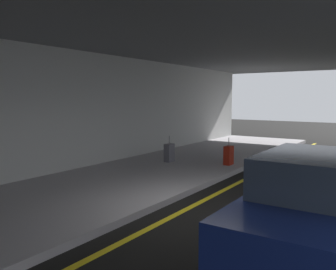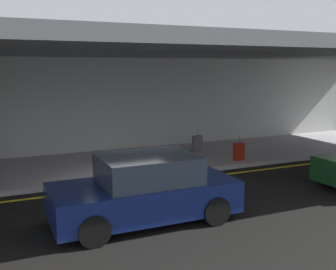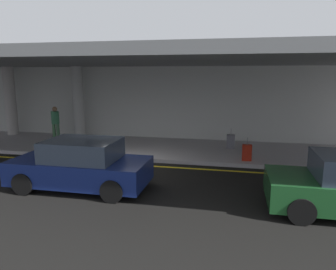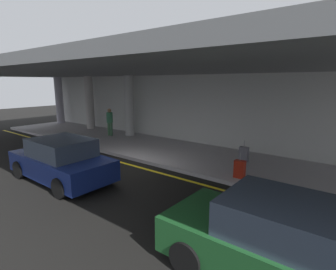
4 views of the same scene
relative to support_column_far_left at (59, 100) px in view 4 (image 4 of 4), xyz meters
name	(u,v)px [view 4 (image 4 of 4)]	position (x,y,z in m)	size (l,w,h in m)	color
ground_plane	(120,168)	(12.00, -4.42, -1.97)	(60.00, 60.00, 0.00)	black
sidewalk	(167,150)	(12.00, -1.32, -1.90)	(26.00, 4.20, 0.15)	#A7A2A6
lane_stripe_yellow	(129,164)	(12.00, -3.90, -1.97)	(26.00, 0.14, 0.01)	yellow
support_column_far_left	(59,100)	(0.00, 0.00, 0.00)	(0.58, 0.58, 3.65)	#A49EAD
support_column_left_mid	(90,103)	(4.00, 0.00, 0.00)	(0.58, 0.58, 3.65)	#ADA7A4
support_column_center	(129,106)	(8.00, 0.00, 0.00)	(0.58, 0.58, 3.65)	#A6A7A6
ceiling_overhang	(160,70)	(12.00, -1.82, 1.97)	(28.00, 13.20, 0.30)	slate
terminal_back_wall	(192,110)	(12.00, 0.93, -0.07)	(26.00, 0.30, 3.80)	#B4B6B2
car_dark_green	(283,244)	(18.88, -6.86, -1.26)	(4.10, 1.92, 1.50)	#17441F
car_navy	(61,161)	(11.46, -6.57, -1.26)	(4.10, 1.92, 1.50)	navy
traveler_with_luggage	(110,120)	(7.15, -0.85, -0.86)	(0.38, 0.38, 1.68)	#3B6742
suitcase_upright_primary	(240,169)	(16.43, -2.89, -1.51)	(0.36, 0.22, 0.90)	maroon
suitcase_upright_secondary	(244,154)	(15.79, -0.96, -1.51)	(0.36, 0.22, 0.90)	#575761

